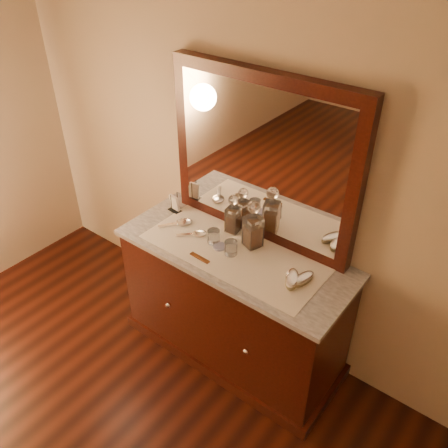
{
  "coord_description": "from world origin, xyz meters",
  "views": [
    {
      "loc": [
        1.27,
        0.21,
        2.55
      ],
      "look_at": [
        0.0,
        1.85,
        1.1
      ],
      "focal_mm": 37.48,
      "sensor_mm": 36.0,
      "label": 1
    }
  ],
  "objects_px": {
    "brush_near": "(292,279)",
    "dresser_cabinet": "(234,305)",
    "mirror_frame": "(262,160)",
    "decanter_right": "(253,229)",
    "napkin_rack": "(175,204)",
    "decanter_left": "(233,218)",
    "hand_mirror_outer": "(181,223)",
    "hand_mirror_inner": "(197,234)",
    "brush_far": "(303,279)",
    "comb": "(200,258)",
    "pin_dish": "(220,247)"
  },
  "relations": [
    {
      "from": "brush_near",
      "to": "dresser_cabinet",
      "type": "bearing_deg",
      "value": 175.29
    },
    {
      "from": "mirror_frame",
      "to": "decanter_right",
      "type": "xyz_separation_m",
      "value": [
        0.05,
        -0.14,
        -0.38
      ]
    },
    {
      "from": "napkin_rack",
      "to": "brush_near",
      "type": "height_order",
      "value": "napkin_rack"
    },
    {
      "from": "decanter_right",
      "to": "decanter_left",
      "type": "bearing_deg",
      "value": 165.38
    },
    {
      "from": "dresser_cabinet",
      "to": "mirror_frame",
      "type": "bearing_deg",
      "value": 90.0
    },
    {
      "from": "hand_mirror_outer",
      "to": "hand_mirror_inner",
      "type": "xyz_separation_m",
      "value": [
        0.16,
        -0.03,
        -0.0
      ]
    },
    {
      "from": "napkin_rack",
      "to": "hand_mirror_outer",
      "type": "relative_size",
      "value": 0.63
    },
    {
      "from": "decanter_left",
      "to": "brush_far",
      "type": "xyz_separation_m",
      "value": [
        0.58,
        -0.15,
        -0.08
      ]
    },
    {
      "from": "comb",
      "to": "decanter_left",
      "type": "distance_m",
      "value": 0.35
    },
    {
      "from": "hand_mirror_outer",
      "to": "hand_mirror_inner",
      "type": "distance_m",
      "value": 0.16
    },
    {
      "from": "mirror_frame",
      "to": "pin_dish",
      "type": "distance_m",
      "value": 0.57
    },
    {
      "from": "pin_dish",
      "to": "napkin_rack",
      "type": "xyz_separation_m",
      "value": [
        -0.48,
        0.14,
        0.04
      ]
    },
    {
      "from": "pin_dish",
      "to": "brush_near",
      "type": "relative_size",
      "value": 0.44
    },
    {
      "from": "dresser_cabinet",
      "to": "mirror_frame",
      "type": "relative_size",
      "value": 1.17
    },
    {
      "from": "brush_far",
      "to": "dresser_cabinet",
      "type": "bearing_deg",
      "value": -179.17
    },
    {
      "from": "comb",
      "to": "pin_dish",
      "type": "bearing_deg",
      "value": 81.75
    },
    {
      "from": "decanter_left",
      "to": "brush_far",
      "type": "distance_m",
      "value": 0.61
    },
    {
      "from": "mirror_frame",
      "to": "decanter_right",
      "type": "bearing_deg",
      "value": -68.8
    },
    {
      "from": "comb",
      "to": "decanter_left",
      "type": "relative_size",
      "value": 0.53
    },
    {
      "from": "mirror_frame",
      "to": "napkin_rack",
      "type": "height_order",
      "value": "mirror_frame"
    },
    {
      "from": "pin_dish",
      "to": "decanter_right",
      "type": "xyz_separation_m",
      "value": [
        0.14,
        0.14,
        0.11
      ]
    },
    {
      "from": "brush_far",
      "to": "brush_near",
      "type": "bearing_deg",
      "value": -138.58
    },
    {
      "from": "brush_near",
      "to": "hand_mirror_outer",
      "type": "height_order",
      "value": "brush_near"
    },
    {
      "from": "pin_dish",
      "to": "brush_near",
      "type": "bearing_deg",
      "value": -0.49
    },
    {
      "from": "mirror_frame",
      "to": "decanter_right",
      "type": "height_order",
      "value": "mirror_frame"
    },
    {
      "from": "comb",
      "to": "hand_mirror_inner",
      "type": "bearing_deg",
      "value": 137.12
    },
    {
      "from": "comb",
      "to": "decanter_right",
      "type": "bearing_deg",
      "value": 62.08
    },
    {
      "from": "pin_dish",
      "to": "decanter_left",
      "type": "distance_m",
      "value": 0.21
    },
    {
      "from": "mirror_frame",
      "to": "hand_mirror_outer",
      "type": "distance_m",
      "value": 0.69
    },
    {
      "from": "dresser_cabinet",
      "to": "pin_dish",
      "type": "height_order",
      "value": "pin_dish"
    },
    {
      "from": "napkin_rack",
      "to": "brush_far",
      "type": "relative_size",
      "value": 0.82
    },
    {
      "from": "mirror_frame",
      "to": "brush_far",
      "type": "relative_size",
      "value": 7.4
    },
    {
      "from": "dresser_cabinet",
      "to": "hand_mirror_outer",
      "type": "relative_size",
      "value": 6.64
    },
    {
      "from": "pin_dish",
      "to": "hand_mirror_inner",
      "type": "relative_size",
      "value": 0.46
    },
    {
      "from": "decanter_right",
      "to": "brush_far",
      "type": "bearing_deg",
      "value": -14.16
    },
    {
      "from": "brush_far",
      "to": "hand_mirror_outer",
      "type": "distance_m",
      "value": 0.89
    },
    {
      "from": "mirror_frame",
      "to": "brush_near",
      "type": "distance_m",
      "value": 0.69
    },
    {
      "from": "comb",
      "to": "brush_near",
      "type": "xyz_separation_m",
      "value": [
        0.52,
        0.15,
        0.02
      ]
    },
    {
      "from": "mirror_frame",
      "to": "comb",
      "type": "height_order",
      "value": "mirror_frame"
    },
    {
      "from": "dresser_cabinet",
      "to": "napkin_rack",
      "type": "bearing_deg",
      "value": 169.49
    },
    {
      "from": "comb",
      "to": "brush_far",
      "type": "relative_size",
      "value": 0.84
    },
    {
      "from": "hand_mirror_outer",
      "to": "dresser_cabinet",
      "type": "bearing_deg",
      "value": -1.79
    },
    {
      "from": "napkin_rack",
      "to": "comb",
      "type": "bearing_deg",
      "value": -31.99
    },
    {
      "from": "pin_dish",
      "to": "decanter_right",
      "type": "distance_m",
      "value": 0.23
    },
    {
      "from": "hand_mirror_outer",
      "to": "hand_mirror_inner",
      "type": "bearing_deg",
      "value": -10.05
    },
    {
      "from": "comb",
      "to": "hand_mirror_outer",
      "type": "distance_m",
      "value": 0.37
    },
    {
      "from": "comb",
      "to": "napkin_rack",
      "type": "bearing_deg",
      "value": 150.45
    },
    {
      "from": "decanter_right",
      "to": "hand_mirror_inner",
      "type": "height_order",
      "value": "decanter_right"
    },
    {
      "from": "pin_dish",
      "to": "hand_mirror_outer",
      "type": "distance_m",
      "value": 0.35
    },
    {
      "from": "dresser_cabinet",
      "to": "decanter_left",
      "type": "distance_m",
      "value": 0.58
    }
  ]
}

